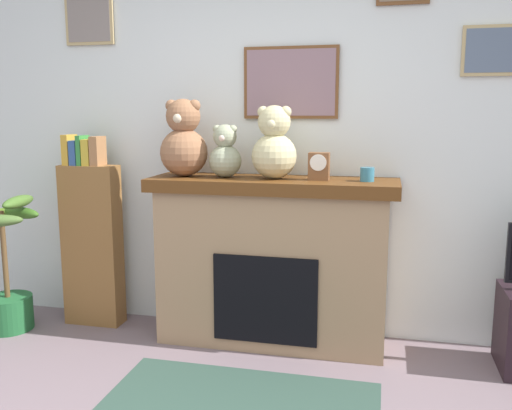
{
  "coord_description": "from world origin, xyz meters",
  "views": [
    {
      "loc": [
        0.73,
        -1.65,
        1.49
      ],
      "look_at": [
        -0.07,
        1.72,
        0.9
      ],
      "focal_mm": 38.75,
      "sensor_mm": 36.0,
      "label": 1
    }
  ],
  "objects": [
    {
      "name": "candle_jar",
      "position": [
        0.62,
        1.7,
        1.12
      ],
      "size": [
        0.08,
        0.08,
        0.08
      ],
      "primitive_type": "cylinder",
      "color": "teal",
      "rests_on": "fireplace"
    },
    {
      "name": "bookshelf",
      "position": [
        -1.25,
        1.74,
        0.61
      ],
      "size": [
        0.4,
        0.16,
        1.33
      ],
      "color": "brown",
      "rests_on": "ground_plane"
    },
    {
      "name": "mantel_clock",
      "position": [
        0.33,
        1.7,
        1.16
      ],
      "size": [
        0.12,
        0.09,
        0.17
      ],
      "color": "brown",
      "rests_on": "fireplace"
    },
    {
      "name": "fireplace",
      "position": [
        0.04,
        1.72,
        0.54
      ],
      "size": [
        1.56,
        0.51,
        1.07
      ],
      "color": "#9B7957",
      "rests_on": "ground_plane"
    },
    {
      "name": "teddy_bear_brown",
      "position": [
        0.05,
        1.7,
        1.28
      ],
      "size": [
        0.28,
        0.28,
        0.45
      ],
      "color": "#C5BB89",
      "rests_on": "fireplace"
    },
    {
      "name": "potted_plant",
      "position": [
        -1.77,
        1.49,
        0.39
      ],
      "size": [
        0.57,
        0.6,
        0.95
      ],
      "color": "#1E592D",
      "rests_on": "ground_plane"
    },
    {
      "name": "back_wall",
      "position": [
        0.0,
        2.0,
        1.31
      ],
      "size": [
        5.2,
        0.15,
        2.6
      ],
      "color": "silver",
      "rests_on": "ground_plane"
    },
    {
      "name": "teddy_bear_grey",
      "position": [
        -0.26,
        1.7,
        1.22
      ],
      "size": [
        0.21,
        0.21,
        0.33
      ],
      "color": "#959C7D",
      "rests_on": "fireplace"
    },
    {
      "name": "teddy_bear_tan",
      "position": [
        -0.54,
        1.7,
        1.3
      ],
      "size": [
        0.31,
        0.31,
        0.49
      ],
      "color": "#8D5E40",
      "rests_on": "fireplace"
    }
  ]
}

